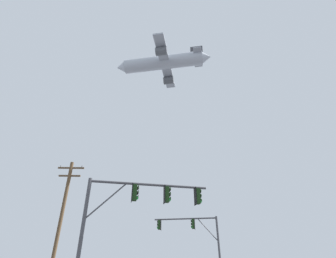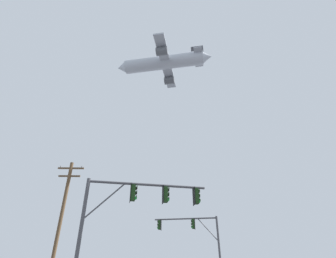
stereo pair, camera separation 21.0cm
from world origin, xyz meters
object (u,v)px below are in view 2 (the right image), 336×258
utility_pole (61,219)px  airplane (164,63)px  signal_pole_far (196,234)px  signal_pole_near (135,206)px

utility_pole → airplane: bearing=69.2°
signal_pole_far → utility_pole: size_ratio=0.66×
signal_pole_near → utility_pole: size_ratio=0.69×
signal_pole_near → airplane: size_ratio=0.32×
signal_pole_near → signal_pole_far: bearing=68.4°
signal_pole_near → signal_pole_far: signal_pole_far is taller
signal_pole_far → airplane: airplane is taller
utility_pole → signal_pole_far: bearing=27.8°
signal_pole_far → utility_pole: utility_pole is taller
airplane → signal_pole_near: bearing=-93.1°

